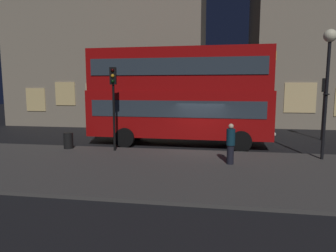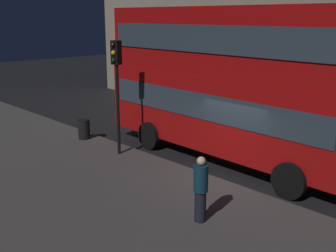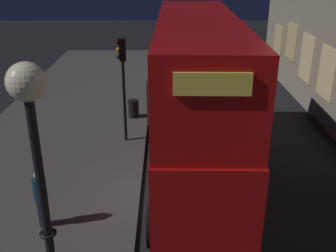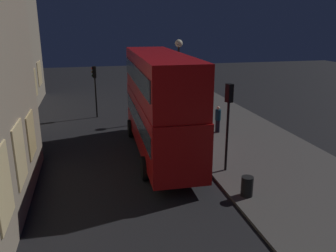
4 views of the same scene
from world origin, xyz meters
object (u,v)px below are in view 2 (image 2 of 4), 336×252
double_decker_bus (227,78)px  pedestrian (201,189)px  traffic_light_near_kerb (117,74)px  litter_bin (84,129)px

double_decker_bus → pedestrian: double_decker_bus is taller
double_decker_bus → traffic_light_near_kerb: 3.97m
traffic_light_near_kerb → pedestrian: bearing=-29.2°
double_decker_bus → pedestrian: 5.62m
litter_bin → pedestrian: bearing=-13.1°
traffic_light_near_kerb → double_decker_bus: bearing=29.8°
pedestrian → litter_bin: size_ratio=2.07×
litter_bin → double_decker_bus: bearing=24.0°
double_decker_bus → litter_bin: (-5.57, -2.49, -2.52)m
traffic_light_near_kerb → litter_bin: bearing=164.7°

